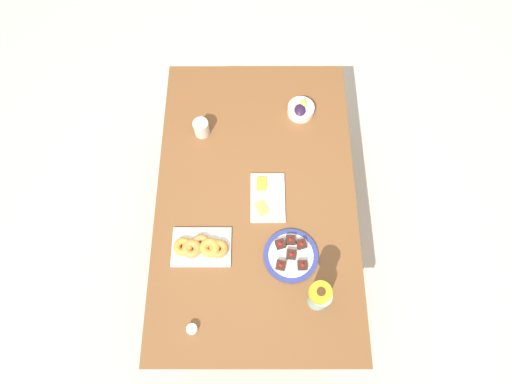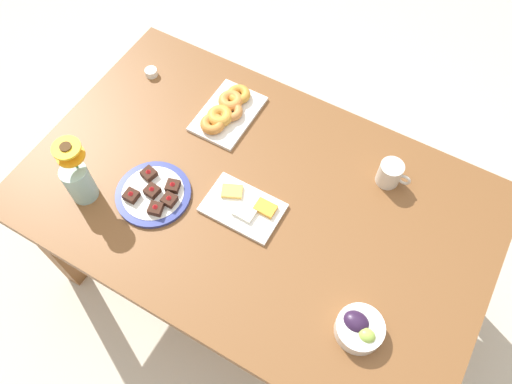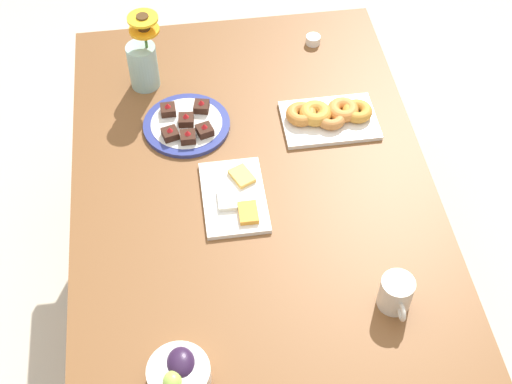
# 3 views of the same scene
# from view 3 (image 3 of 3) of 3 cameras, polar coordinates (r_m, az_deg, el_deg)

# --- Properties ---
(ground_plane) EXTENTS (6.00, 6.00, 0.00)m
(ground_plane) POSITION_cam_3_polar(r_m,az_deg,el_deg) (2.56, 0.00, -11.12)
(ground_plane) COLOR beige
(dining_table) EXTENTS (1.60, 1.00, 0.74)m
(dining_table) POSITION_cam_3_polar(r_m,az_deg,el_deg) (2.00, 0.00, -2.27)
(dining_table) COLOR brown
(dining_table) RESTS_ON ground_plane
(coffee_mug) EXTENTS (0.12, 0.08, 0.09)m
(coffee_mug) POSITION_cam_3_polar(r_m,az_deg,el_deg) (1.75, 11.14, -7.95)
(coffee_mug) COLOR beige
(coffee_mug) RESTS_ON dining_table
(grape_bowl) EXTENTS (0.14, 0.14, 0.07)m
(grape_bowl) POSITION_cam_3_polar(r_m,az_deg,el_deg) (1.65, -6.18, -14.22)
(grape_bowl) COLOR white
(grape_bowl) RESTS_ON dining_table
(cheese_platter) EXTENTS (0.26, 0.17, 0.03)m
(cheese_platter) POSITION_cam_3_polar(r_m,az_deg,el_deg) (1.93, -1.70, -0.41)
(cheese_platter) COLOR white
(cheese_platter) RESTS_ON dining_table
(croissant_platter) EXTENTS (0.19, 0.29, 0.05)m
(croissant_platter) POSITION_cam_3_polar(r_m,az_deg,el_deg) (2.14, 5.85, 6.10)
(croissant_platter) COLOR white
(croissant_platter) RESTS_ON dining_table
(jam_cup_honey) EXTENTS (0.05, 0.05, 0.03)m
(jam_cup_honey) POSITION_cam_3_polar(r_m,az_deg,el_deg) (2.41, 4.59, 12.07)
(jam_cup_honey) COLOR white
(jam_cup_honey) RESTS_ON dining_table
(dessert_plate) EXTENTS (0.26, 0.26, 0.05)m
(dessert_plate) POSITION_cam_3_polar(r_m,az_deg,el_deg) (2.13, -5.57, 5.41)
(dessert_plate) COLOR navy
(dessert_plate) RESTS_ON dining_table
(flower_vase) EXTENTS (0.09, 0.11, 0.26)m
(flower_vase) POSITION_cam_3_polar(r_m,az_deg,el_deg) (2.23, -9.02, 10.27)
(flower_vase) COLOR #99C1B7
(flower_vase) RESTS_ON dining_table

